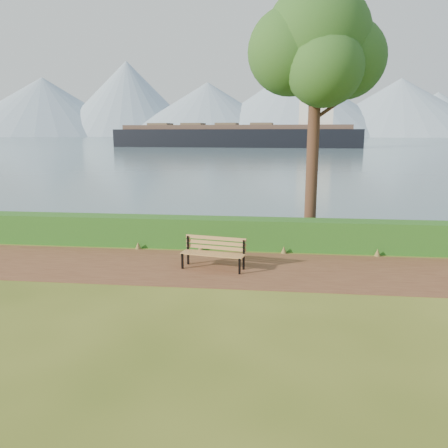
# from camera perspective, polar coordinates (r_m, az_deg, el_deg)

# --- Properties ---
(ground) EXTENTS (140.00, 140.00, 0.00)m
(ground) POSITION_cam_1_polar(r_m,az_deg,el_deg) (12.22, 0.44, -6.24)
(ground) COLOR #415016
(ground) RESTS_ON ground
(path) EXTENTS (40.00, 3.40, 0.01)m
(path) POSITION_cam_1_polar(r_m,az_deg,el_deg) (12.50, 0.59, -5.79)
(path) COLOR #542F1C
(path) RESTS_ON ground
(hedge) EXTENTS (32.00, 0.85, 1.00)m
(hedge) POSITION_cam_1_polar(r_m,az_deg,el_deg) (14.58, 1.53, -1.20)
(hedge) COLOR #164F17
(hedge) RESTS_ON ground
(water) EXTENTS (700.00, 510.00, 0.00)m
(water) POSITION_cam_1_polar(r_m,az_deg,el_deg) (271.58, 6.35, 11.03)
(water) COLOR #435E6B
(water) RESTS_ON ground
(mountains) EXTENTS (585.00, 190.00, 70.00)m
(mountains) POSITION_cam_1_polar(r_m,az_deg,el_deg) (418.41, 5.24, 15.13)
(mountains) COLOR #7B90A4
(mountains) RESTS_ON ground
(bench) EXTENTS (1.86, 0.85, 0.90)m
(bench) POSITION_cam_1_polar(r_m,az_deg,el_deg) (12.37, -1.32, -3.51)
(bench) COLOR black
(bench) RESTS_ON ground
(tree) EXTENTS (4.63, 3.83, 8.93)m
(tree) POSITION_cam_1_polar(r_m,az_deg,el_deg) (15.95, 12.02, 21.89)
(tree) COLOR #331E15
(tree) RESTS_ON ground
(cargo_ship) EXTENTS (63.81, 14.45, 19.20)m
(cargo_ship) POSITION_cam_1_polar(r_m,az_deg,el_deg) (115.13, 2.62, 11.42)
(cargo_ship) COLOR black
(cargo_ship) RESTS_ON ground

